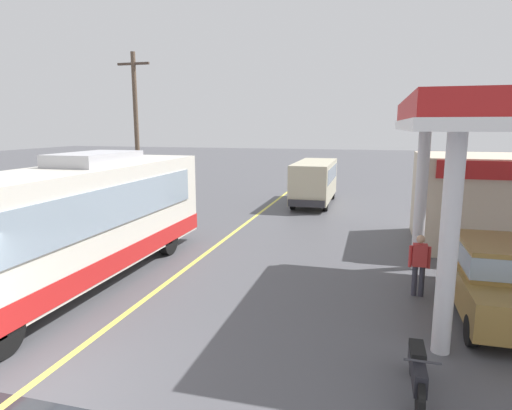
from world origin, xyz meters
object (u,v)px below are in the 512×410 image
car_at_pump (495,276)px  motorcycle_parked_forecourt (417,369)px  pedestrian_near_pump (419,262)px  coach_bus_main (77,225)px  minibus_opposing_lane (315,179)px

car_at_pump → motorcycle_parked_forecourt: car_at_pump is taller
pedestrian_near_pump → coach_bus_main: bearing=-170.4°
minibus_opposing_lane → pedestrian_near_pump: size_ratio=3.69×
motorcycle_parked_forecourt → coach_bus_main: bearing=161.0°
pedestrian_near_pump → minibus_opposing_lane: bearing=109.0°
coach_bus_main → motorcycle_parked_forecourt: bearing=-19.0°
coach_bus_main → pedestrian_near_pump: bearing=9.6°
car_at_pump → pedestrian_near_pump: car_at_pump is taller
motorcycle_parked_forecourt → car_at_pump: bearing=61.3°
car_at_pump → motorcycle_parked_forecourt: size_ratio=2.33×
coach_bus_main → pedestrian_near_pump: (9.22, 1.56, -0.79)m
coach_bus_main → car_at_pump: (10.79, 0.60, -0.71)m
coach_bus_main → minibus_opposing_lane: coach_bus_main is taller
coach_bus_main → car_at_pump: coach_bus_main is taller
car_at_pump → minibus_opposing_lane: minibus_opposing_lane is taller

